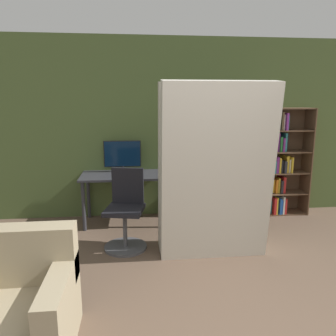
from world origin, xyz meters
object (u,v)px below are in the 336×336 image
mattress_near (217,174)px  mattress_far (211,168)px  office_chair (126,216)px  monitor (122,155)px  bookshelf (281,164)px  armchair (12,309)px

mattress_near → mattress_far: bearing=90.0°
office_chair → mattress_near: bearing=-22.0°
office_chair → mattress_near: size_ratio=0.49×
monitor → bookshelf: (2.47, -0.02, -0.17)m
monitor → office_chair: 1.17m
bookshelf → armchair: bookshelf is taller
mattress_near → armchair: mattress_near is taller
bookshelf → mattress_near: mattress_near is taller
monitor → armchair: 2.83m
bookshelf → mattress_far: mattress_far is taller
office_chair → bookshelf: 2.65m
office_chair → mattress_far: 1.18m
mattress_near → monitor: bearing=126.7°
bookshelf → mattress_far: 1.81m
bookshelf → armchair: size_ratio=1.96×
monitor → mattress_far: mattress_far is taller
mattress_far → armchair: (-1.80, -1.51, -0.67)m
monitor → bookshelf: size_ratio=0.33×
bookshelf → office_chair: bearing=-157.5°
mattress_far → armchair: size_ratio=2.34×
monitor → mattress_far: (1.07, -1.15, 0.02)m
office_chair → mattress_far: (1.02, -0.13, 0.59)m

